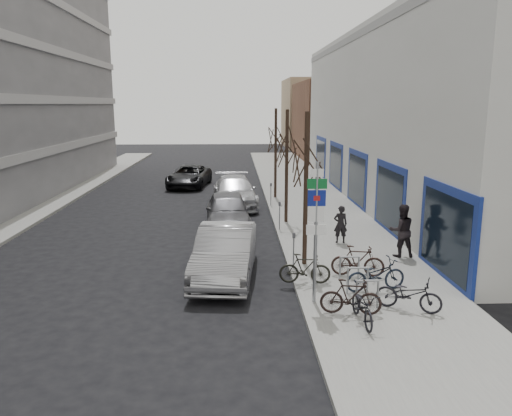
{
  "coord_description": "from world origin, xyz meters",
  "views": [
    {
      "loc": [
        0.16,
        -13.45,
        5.74
      ],
      "look_at": [
        0.91,
        4.45,
        2.0
      ],
      "focal_mm": 35.0,
      "sensor_mm": 36.0,
      "label": 1
    }
  ],
  "objects": [
    {
      "name": "bike_far_inner",
      "position": [
        4.17,
        2.11,
        0.68
      ],
      "size": [
        1.83,
        0.87,
        1.07
      ],
      "primitive_type": "imported",
      "rotation": [
        0.0,
        0.0,
        1.36
      ],
      "color": "black",
      "rests_on": "sidewalk_east"
    },
    {
      "name": "bike_near_right",
      "position": [
        3.25,
        -0.91,
        0.66
      ],
      "size": [
        1.74,
        0.77,
        1.02
      ],
      "primitive_type": "imported",
      "rotation": [
        0.0,
        0.0,
        1.4
      ],
      "color": "black",
      "rests_on": "sidewalk_east"
    },
    {
      "name": "bike_far_curb",
      "position": [
        4.9,
        -0.7,
        0.7
      ],
      "size": [
        1.84,
        1.31,
        1.09
      ],
      "primitive_type": "imported",
      "rotation": [
        0.0,
        0.0,
        1.09
      ],
      "color": "black",
      "rests_on": "sidewalk_east"
    },
    {
      "name": "sidewalk_east",
      "position": [
        4.5,
        10.0,
        0.07
      ],
      "size": [
        5.0,
        70.0,
        0.15
      ],
      "primitive_type": "cube",
      "color": "slate",
      "rests_on": "ground"
    },
    {
      "name": "pedestrian_far",
      "position": [
        6.31,
        4.24,
        1.15
      ],
      "size": [
        0.75,
        0.52,
        2.01
      ],
      "primitive_type": "imported",
      "rotation": [
        0.0,
        0.0,
        3.17
      ],
      "color": "black",
      "rests_on": "sidewalk_east"
    },
    {
      "name": "parked_car_front",
      "position": [
        -0.2,
        2.59,
        0.86
      ],
      "size": [
        2.3,
        5.38,
        1.72
      ],
      "primitive_type": "imported",
      "rotation": [
        0.0,
        0.0,
        -0.09
      ],
      "color": "gray",
      "rests_on": "ground"
    },
    {
      "name": "meter_mid",
      "position": [
        2.15,
        8.5,
        0.92
      ],
      "size": [
        0.1,
        0.08,
        1.27
      ],
      "color": "gray",
      "rests_on": "sidewalk_east"
    },
    {
      "name": "bike_mid_curb",
      "position": [
        4.4,
        0.81,
        0.74
      ],
      "size": [
        2.0,
        0.96,
        1.17
      ],
      "primitive_type": "imported",
      "rotation": [
        0.0,
        0.0,
        1.78
      ],
      "color": "black",
      "rests_on": "sidewalk_east"
    },
    {
      "name": "ground",
      "position": [
        0.0,
        0.0,
        0.0
      ],
      "size": [
        120.0,
        120.0,
        0.0
      ],
      "primitive_type": "plane",
      "color": "black",
      "rests_on": "ground"
    },
    {
      "name": "bike_rack",
      "position": [
        3.8,
        0.6,
        0.66
      ],
      "size": [
        0.66,
        2.26,
        0.83
      ],
      "color": "gray",
      "rests_on": "sidewalk_east"
    },
    {
      "name": "tan_building_far",
      "position": [
        13.5,
        55.0,
        4.5
      ],
      "size": [
        13.0,
        12.0,
        9.0
      ],
      "primitive_type": "cube",
      "color": "#937A5B",
      "rests_on": "ground"
    },
    {
      "name": "pedestrian_near",
      "position": [
        4.44,
        6.18,
        0.93
      ],
      "size": [
        0.57,
        0.38,
        1.55
      ],
      "primitive_type": "imported",
      "rotation": [
        0.0,
        0.0,
        3.15
      ],
      "color": "black",
      "rests_on": "sidewalk_east"
    },
    {
      "name": "tree_mid",
      "position": [
        2.6,
        10.0,
        4.1
      ],
      "size": [
        1.8,
        1.8,
        5.5
      ],
      "color": "black",
      "rests_on": "ground"
    },
    {
      "name": "brick_building_far",
      "position": [
        13.0,
        40.0,
        4.0
      ],
      "size": [
        12.0,
        14.0,
        8.0
      ],
      "primitive_type": "cube",
      "color": "brown",
      "rests_on": "ground"
    },
    {
      "name": "sidewalk_west",
      "position": [
        -11.0,
        10.0,
        0.07
      ],
      "size": [
        3.0,
        70.0,
        0.15
      ],
      "primitive_type": "cube",
      "color": "slate",
      "rests_on": "ground"
    },
    {
      "name": "bike_near_left",
      "position": [
        3.43,
        -1.45,
        0.67
      ],
      "size": [
        0.6,
        1.72,
        1.03
      ],
      "primitive_type": "imported",
      "rotation": [
        0.0,
        0.0,
        0.05
      ],
      "color": "black",
      "rests_on": "sidewalk_east"
    },
    {
      "name": "bike_mid_inner",
      "position": [
        2.34,
        1.51,
        0.65
      ],
      "size": [
        1.69,
        0.65,
        1.0
      ],
      "primitive_type": "imported",
      "rotation": [
        0.0,
        0.0,
        1.47
      ],
      "color": "black",
      "rests_on": "sidewalk_east"
    },
    {
      "name": "meter_back",
      "position": [
        2.15,
        14.0,
        0.92
      ],
      "size": [
        0.1,
        0.08,
        1.27
      ],
      "color": "gray",
      "rests_on": "sidewalk_east"
    },
    {
      "name": "parked_car_back",
      "position": [
        0.11,
        14.63,
        0.84
      ],
      "size": [
        2.74,
        5.96,
        1.69
      ],
      "primitive_type": "imported",
      "rotation": [
        0.0,
        0.0,
        0.07
      ],
      "color": "#ABABB0",
      "rests_on": "ground"
    },
    {
      "name": "tree_near",
      "position": [
        2.6,
        3.5,
        4.1
      ],
      "size": [
        1.8,
        1.8,
        5.5
      ],
      "color": "black",
      "rests_on": "ground"
    },
    {
      "name": "lane_car",
      "position": [
        -3.1,
        21.68,
        0.75
      ],
      "size": [
        3.14,
        5.66,
        1.5
      ],
      "primitive_type": "imported",
      "rotation": [
        0.0,
        0.0,
        -0.13
      ],
      "color": "black",
      "rests_on": "ground"
    },
    {
      "name": "meter_front",
      "position": [
        2.15,
        3.0,
        0.92
      ],
      "size": [
        0.1,
        0.08,
        1.27
      ],
      "color": "gray",
      "rests_on": "sidewalk_east"
    },
    {
      "name": "tree_far",
      "position": [
        2.6,
        16.5,
        4.1
      ],
      "size": [
        1.8,
        1.8,
        5.5
      ],
      "color": "black",
      "rests_on": "ground"
    },
    {
      "name": "highway_sign_pole",
      "position": [
        2.4,
        -0.01,
        2.46
      ],
      "size": [
        0.55,
        0.1,
        4.2
      ],
      "color": "gray",
      "rests_on": "ground"
    },
    {
      "name": "parked_car_mid",
      "position": [
        -0.2,
        9.35,
        0.85
      ],
      "size": [
        2.28,
        5.11,
        1.71
      ],
      "primitive_type": "imported",
      "rotation": [
        0.0,
        0.0,
        0.05
      ],
      "color": "#545359",
      "rests_on": "ground"
    }
  ]
}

